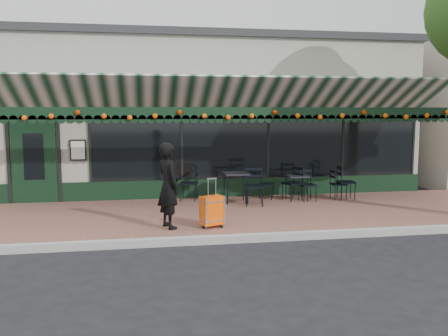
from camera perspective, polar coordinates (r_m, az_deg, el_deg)
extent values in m
plane|color=black|center=(9.36, 3.20, -8.72)|extent=(80.00, 80.00, 0.00)
cube|color=brown|center=(11.24, 0.92, -5.65)|extent=(18.00, 4.00, 0.15)
cube|color=#9E9E99|center=(9.26, 3.31, -8.40)|extent=(18.00, 0.16, 0.15)
cube|color=#9E9889|center=(16.90, -2.83, 6.00)|extent=(12.00, 8.00, 4.50)
cube|color=black|center=(13.19, 4.48, 3.12)|extent=(9.20, 0.04, 2.00)
cube|color=black|center=(13.12, -21.86, 0.86)|extent=(1.10, 0.07, 2.20)
cube|color=silver|center=(12.87, -17.16, 2.06)|extent=(0.42, 0.04, 0.55)
cube|color=black|center=(11.48, 0.46, 6.62)|extent=(12.00, 0.03, 0.28)
cylinder|color=#F86407|center=(11.42, 0.51, 6.52)|extent=(11.60, 0.12, 0.12)
imported|color=black|center=(9.62, -6.69, -2.10)|extent=(0.62, 0.74, 1.74)
cube|color=#FF5508|center=(9.68, -1.45, -5.12)|extent=(0.50, 0.40, 0.59)
cube|color=black|center=(9.75, -1.44, -6.97)|extent=(0.50, 0.40, 0.06)
cube|color=silver|center=(9.59, -1.46, -2.34)|extent=(0.19, 0.11, 0.36)
cube|color=black|center=(12.68, 8.77, -0.97)|extent=(0.54, 0.54, 0.04)
cylinder|color=black|center=(12.45, 8.09, -2.65)|extent=(0.03, 0.03, 0.63)
cylinder|color=black|center=(12.59, 10.04, -2.58)|extent=(0.03, 0.03, 0.63)
cylinder|color=black|center=(12.87, 7.48, -2.33)|extent=(0.03, 0.03, 0.63)
cylinder|color=black|center=(13.01, 9.38, -2.26)|extent=(0.03, 0.03, 0.63)
cube|color=black|center=(12.25, 1.42, -0.66)|extent=(0.63, 0.63, 0.04)
cylinder|color=black|center=(12.00, 0.43, -2.69)|extent=(0.03, 0.03, 0.73)
cylinder|color=black|center=(12.10, 2.88, -2.62)|extent=(0.03, 0.03, 0.73)
cylinder|color=black|center=(12.51, 0.01, -2.29)|extent=(0.03, 0.03, 0.73)
cylinder|color=black|center=(12.61, 2.36, -2.23)|extent=(0.03, 0.03, 0.73)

